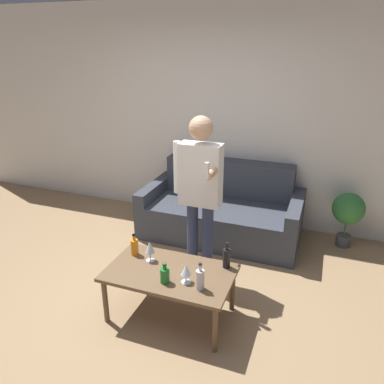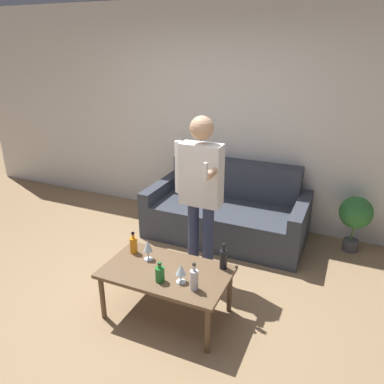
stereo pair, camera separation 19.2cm
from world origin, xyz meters
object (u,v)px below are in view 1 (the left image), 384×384
person_standing_front (200,186)px  bottle_orange (200,279)px  coffee_table (170,276)px  couch (222,210)px

person_standing_front → bottle_orange: bearing=-70.3°
coffee_table → person_standing_front: size_ratio=0.65×
couch → coffee_table: (0.01, -1.62, 0.10)m
couch → coffee_table: couch is taller
couch → bottle_orange: 1.80m
coffee_table → couch: bearing=90.4°
couch → bottle_orange: bearing=-79.5°
couch → person_standing_front: 1.16m
coffee_table → person_standing_front: person_standing_front is taller
coffee_table → bottle_orange: (0.31, -0.14, 0.14)m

